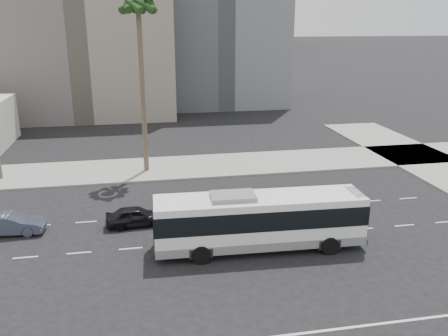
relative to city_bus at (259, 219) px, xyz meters
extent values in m
plane|color=black|center=(-1.60, 1.32, -1.87)|extent=(700.00, 700.00, 0.00)
cube|color=gray|center=(-1.60, 16.82, -1.80)|extent=(120.00, 7.00, 0.15)
cube|color=slate|center=(-13.60, 46.32, 7.13)|extent=(24.00, 18.00, 18.00)
cube|color=#57595C|center=(6.40, 53.32, 11.13)|extent=(20.00, 20.00, 26.00)
cube|color=beige|center=(-3.60, 251.32, 20.13)|extent=(42.00, 42.00, 44.00)
cube|color=white|center=(0.00, 0.00, 0.04)|extent=(12.43, 3.18, 2.77)
cube|color=black|center=(0.00, 0.00, 0.42)|extent=(12.49, 3.24, 1.17)
cube|color=slate|center=(0.00, 0.00, -1.18)|extent=(12.45, 3.22, 0.53)
cube|color=slate|center=(-1.60, 0.00, 1.53)|extent=(2.61, 1.80, 0.32)
cube|color=#262628|center=(5.85, 0.00, 1.27)|extent=(0.71, 1.94, 0.32)
cylinder|color=black|center=(3.93, -1.36, -1.34)|extent=(1.06, 0.32, 1.06)
cylinder|color=black|center=(3.93, 1.36, -1.34)|extent=(1.06, 0.32, 1.06)
cylinder|color=black|center=(-3.62, -1.36, -1.34)|extent=(1.06, 0.32, 1.06)
cylinder|color=black|center=(-3.62, 1.36, -1.34)|extent=(1.06, 0.32, 1.06)
imported|color=black|center=(-7.25, 4.67, -1.20)|extent=(1.85, 4.03, 1.34)
imported|color=#3C4154|center=(-15.14, 4.83, -1.18)|extent=(1.73, 4.27, 1.38)
cylinder|color=brown|center=(-6.21, 16.33, 5.21)|extent=(0.39, 0.39, 14.17)
camera|label=1|loc=(-6.74, -24.56, 11.27)|focal=37.48mm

